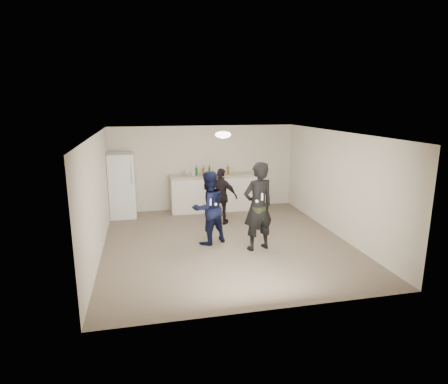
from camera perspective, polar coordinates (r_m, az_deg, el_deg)
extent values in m
plane|color=#6B5B4C|center=(8.74, 0.28, -7.65)|extent=(6.00, 6.00, 0.00)
plane|color=silver|center=(8.19, 0.30, 8.91)|extent=(6.00, 6.00, 0.00)
plane|color=beige|center=(11.27, -3.05, 3.70)|extent=(6.00, 0.00, 6.00)
plane|color=beige|center=(5.60, 7.06, -6.39)|extent=(6.00, 0.00, 6.00)
plane|color=beige|center=(8.24, -18.71, -0.58)|extent=(0.00, 6.00, 6.00)
plane|color=beige|center=(9.36, 16.96, 1.15)|extent=(0.00, 6.00, 6.00)
cube|color=white|center=(11.14, -1.35, -0.20)|extent=(2.60, 0.56, 1.05)
cube|color=#BBAC91|center=(11.03, -1.37, 2.56)|extent=(2.68, 0.64, 0.04)
cube|color=white|center=(10.82, -15.25, 0.95)|extent=(0.70, 0.70, 1.80)
cylinder|color=silver|center=(10.36, -13.93, 2.76)|extent=(0.02, 0.02, 0.60)
ellipsoid|color=white|center=(8.48, -0.15, 8.73)|extent=(0.36, 0.36, 0.16)
cylinder|color=#AEAEB2|center=(10.84, -6.15, 2.85)|extent=(0.08, 0.08, 0.17)
imported|color=#0E143D|center=(8.45, -2.40, -2.43)|extent=(1.00, 0.91, 1.68)
imported|color=black|center=(8.08, 5.22, -2.21)|extent=(0.81, 0.63, 1.95)
cylinder|color=#2A3317|center=(8.12, 5.20, -3.04)|extent=(0.34, 0.34, 0.28)
imported|color=black|center=(9.84, -0.38, -0.69)|extent=(0.94, 0.78, 1.50)
cube|color=white|center=(8.12, -2.07, -1.52)|extent=(0.04, 0.04, 0.15)
sphere|color=white|center=(8.19, -1.27, -1.89)|extent=(0.07, 0.07, 0.07)
cube|color=white|center=(7.78, 5.81, -0.72)|extent=(0.04, 0.04, 0.15)
sphere|color=white|center=(7.81, 5.03, -1.42)|extent=(0.07, 0.07, 0.07)
cylinder|color=#8B5314|center=(10.92, -3.15, 3.12)|extent=(0.07, 0.07, 0.22)
cylinder|color=#184F16|center=(10.87, -2.23, 3.16)|extent=(0.06, 0.06, 0.25)
cylinder|color=white|center=(10.85, -4.68, 2.89)|extent=(0.07, 0.07, 0.17)
cylinder|color=brown|center=(11.09, 0.60, 3.29)|extent=(0.08, 0.08, 0.21)
cylinder|color=#175123|center=(10.89, -4.22, 3.12)|extent=(0.07, 0.07, 0.23)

